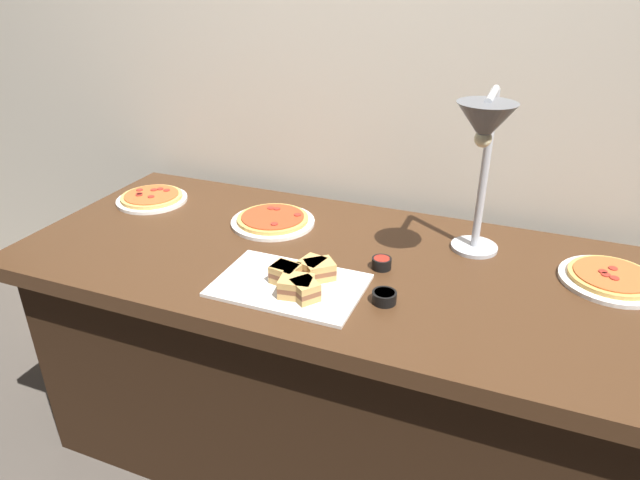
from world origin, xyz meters
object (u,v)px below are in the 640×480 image
Objects in this scene: pizza_plate_front at (152,198)px; sauce_cup_near at (384,297)px; pizza_plate_raised_stand at (273,220)px; sandwich_platter at (296,281)px; pizza_plate_center at (611,278)px; heat_lamp at (484,140)px; sauce_cup_far at (382,263)px.

pizza_plate_front is 1.03m from sauce_cup_near.
pizza_plate_raised_stand is 0.42m from sandwich_platter.
pizza_plate_front is 1.53m from pizza_plate_center.
pizza_plate_front is at bearing 178.84° from pizza_plate_raised_stand.
heat_lamp is 0.61m from sandwich_platter.
heat_lamp is 1.25× the size of sandwich_platter.
pizza_plate_raised_stand is at bearing 145.70° from sauce_cup_near.
heat_lamp reaches higher than sandwich_platter.
sauce_cup_near is at bearing -34.30° from pizza_plate_raised_stand.
pizza_plate_raised_stand and sauce_cup_near have the same top height.
sandwich_platter is 6.18× the size of sauce_cup_near.
pizza_plate_front is 0.94m from sauce_cup_far.
sauce_cup_far is (-0.23, -0.08, -0.36)m from heat_lamp.
pizza_plate_front and pizza_plate_center have the same top height.
heat_lamp is at bearing -168.01° from pizza_plate_center.
sauce_cup_near is (0.48, -0.33, 0.00)m from pizza_plate_raised_stand.
pizza_plate_raised_stand is at bearing 159.59° from sauce_cup_far.
heat_lamp is 0.75m from pizza_plate_raised_stand.
sauce_cup_near is at bearing -124.74° from heat_lamp.
pizza_plate_front and sauce_cup_near have the same top height.
pizza_plate_front is at bearing 154.16° from sandwich_platter.
heat_lamp is 1.21m from pizza_plate_front.
pizza_plate_raised_stand is 0.71× the size of sandwich_platter.
sauce_cup_far is at bearing -161.07° from heat_lamp.
sauce_cup_far reaches higher than sauce_cup_near.
sauce_cup_near is (-0.17, -0.25, -0.37)m from heat_lamp.
sauce_cup_near is at bearing -149.12° from pizza_plate_center.
sandwich_platter is at bearing -175.49° from sauce_cup_near.
sandwich_platter reaches higher than sauce_cup_near.
pizza_plate_raised_stand is at bearing -179.92° from pizza_plate_center.
sauce_cup_far is (0.18, 0.19, -0.00)m from sandwich_platter.
pizza_plate_center is at bearing 23.74° from sandwich_platter.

